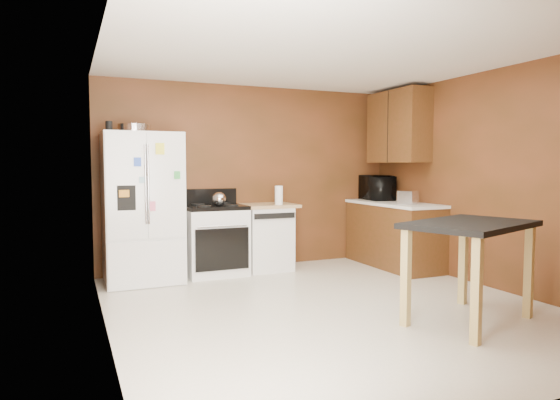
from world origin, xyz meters
TOP-DOWN VIEW (x-y plane):
  - floor at (0.00, 0.00)m, footprint 4.50×4.50m
  - ceiling at (0.00, 0.00)m, footprint 4.50×4.50m
  - wall_back at (0.00, 2.25)m, footprint 4.20×0.00m
  - wall_front at (0.00, -2.25)m, footprint 4.20×0.00m
  - wall_left at (-2.10, 0.00)m, footprint 0.00×4.50m
  - wall_right at (2.10, 0.00)m, footprint 0.00×4.50m
  - roasting_pan at (-1.62, 1.88)m, footprint 0.39×0.39m
  - pen_cup at (-1.92, 1.79)m, footprint 0.08×0.08m
  - kettle at (-0.62, 1.79)m, footprint 0.18×0.18m
  - paper_towel at (0.21, 1.80)m, footprint 0.11×0.11m
  - green_canister at (0.31, 2.03)m, footprint 0.12×0.12m
  - toaster at (1.75, 1.08)m, footprint 0.21×0.27m
  - microwave at (1.85, 1.93)m, footprint 0.47×0.64m
  - refrigerator at (-1.55, 1.86)m, footprint 0.90×0.80m
  - gas_range at (-0.64, 1.92)m, footprint 0.76×0.68m
  - dishwasher at (0.08, 1.95)m, footprint 0.78×0.63m
  - right_cabinets at (1.84, 1.48)m, footprint 0.63×1.58m
  - island at (0.92, -0.88)m, footprint 1.40×1.15m

SIDE VIEW (x-z plane):
  - floor at x=0.00m, z-range 0.00..0.00m
  - dishwasher at x=0.08m, z-range 0.01..0.90m
  - gas_range at x=-0.64m, z-range -0.09..1.01m
  - island at x=0.92m, z-range 0.31..1.22m
  - refrigerator at x=-1.55m, z-range 0.00..1.80m
  - right_cabinets at x=1.84m, z-range -0.32..2.13m
  - green_canister at x=0.31m, z-range 0.89..1.00m
  - toaster at x=1.75m, z-range 0.90..1.07m
  - kettle at x=-0.62m, z-range 0.90..1.08m
  - paper_towel at x=0.21m, z-range 0.89..1.14m
  - microwave at x=1.85m, z-range 0.90..1.23m
  - wall_back at x=0.00m, z-range -0.85..3.35m
  - wall_front at x=0.00m, z-range -0.85..3.35m
  - wall_left at x=-2.10m, z-range -1.00..3.50m
  - wall_right at x=2.10m, z-range -1.00..3.50m
  - roasting_pan at x=-1.62m, z-range 1.80..1.90m
  - pen_cup at x=-1.92m, z-range 1.80..1.92m
  - ceiling at x=0.00m, z-range 2.50..2.50m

